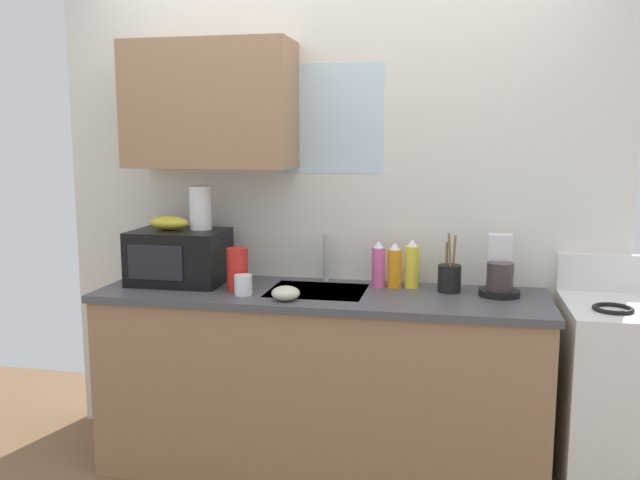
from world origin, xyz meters
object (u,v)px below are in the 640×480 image
banana_bunch (169,223)px  dish_soap_bottle_pink (378,265)px  cereal_canister (237,269)px  small_bowl (286,293)px  stove_range (630,402)px  coffee_maker (500,273)px  utensil_crock (449,277)px  microwave (179,257)px  mug_white (243,285)px  paper_towel_roll (200,208)px  dish_soap_bottle_orange (395,266)px  dish_soap_bottle_yellow (412,265)px

banana_bunch → dish_soap_bottle_pink: banana_bunch is taller
cereal_canister → small_bowl: 0.32m
stove_range → small_bowl: stove_range is taller
coffee_maker → utensil_crock: 0.23m
microwave → banana_bunch: (-0.05, 0.00, 0.17)m
banana_bunch → mug_white: size_ratio=2.11×
coffee_maker → dish_soap_bottle_pink: size_ratio=1.21×
mug_white → utensil_crock: 0.98m
dish_soap_bottle_pink → coffee_maker: bearing=-4.2°
microwave → paper_towel_roll: (0.10, 0.05, 0.24)m
coffee_maker → dish_soap_bottle_pink: coffee_maker is taller
coffee_maker → utensil_crock: (-0.23, 0.01, -0.03)m
small_bowl → dish_soap_bottle_pink: bearing=42.7°
coffee_maker → paper_towel_roll: bearing=-179.7°
microwave → dish_soap_bottle_pink: size_ratio=1.98×
dish_soap_bottle_pink → small_bowl: dish_soap_bottle_pink is taller
stove_range → utensil_crock: (-0.81, 0.12, 0.51)m
coffee_maker → small_bowl: 1.01m
dish_soap_bottle_pink → small_bowl: (-0.38, -0.35, -0.08)m
banana_bunch → small_bowl: size_ratio=1.54×
stove_range → banana_bunch: 2.33m
dish_soap_bottle_orange → banana_bunch: bearing=-174.4°
banana_bunch → dish_soap_bottle_pink: (1.05, 0.10, -0.20)m
paper_towel_roll → dish_soap_bottle_pink: 0.94m
paper_towel_roll → cereal_canister: (0.24, -0.15, -0.28)m
utensil_crock → mug_white: bearing=-164.6°
cereal_canister → mug_white: size_ratio=2.17×
cereal_canister → utensil_crock: size_ratio=0.72×
small_bowl → mug_white: bearing=164.7°
stove_range → cereal_canister: 1.89m
microwave → banana_bunch: size_ratio=2.30×
dish_soap_bottle_orange → mug_white: dish_soap_bottle_orange is taller
dish_soap_bottle_pink → cereal_canister: (-0.66, -0.20, -0.01)m
cereal_canister → small_bowl: size_ratio=1.58×
dish_soap_bottle_yellow → mug_white: bearing=-157.8°
stove_range → coffee_maker: size_ratio=3.86×
utensil_crock → stove_range: bearing=-8.2°
mug_white → stove_range: bearing=4.7°
mug_white → utensil_crock: (0.94, 0.26, 0.02)m
stove_range → mug_white: 1.83m
microwave → utensil_crock: size_ratio=1.60×
stove_range → cereal_canister: bearing=-178.3°
mug_white → small_bowl: mug_white is taller
cereal_canister → coffee_maker: bearing=7.3°
coffee_maker → dish_soap_bottle_orange: (-0.50, 0.05, 0.00)m
dish_soap_bottle_orange → utensil_crock: 0.27m
mug_white → microwave: bearing=154.7°
microwave → mug_white: bearing=-25.3°
mug_white → cereal_canister: bearing=123.0°
coffee_maker → dish_soap_bottle_orange: 0.50m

